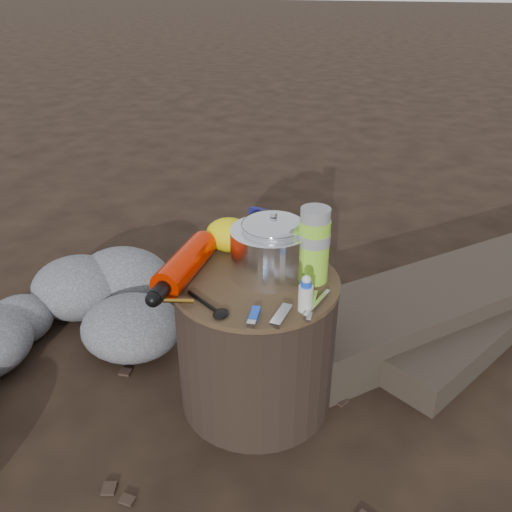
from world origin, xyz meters
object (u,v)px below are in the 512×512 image
(stump, at_px, (256,341))
(log_main, at_px, (495,284))
(fuel_bottle, at_px, (185,264))
(thermos, at_px, (314,246))
(camping_pot, at_px, (273,244))
(travel_mug, at_px, (312,241))

(stump, relative_size, log_main, 0.22)
(fuel_bottle, relative_size, thermos, 1.61)
(stump, bearing_deg, log_main, 47.80)
(log_main, distance_m, camping_pot, 1.07)
(fuel_bottle, distance_m, thermos, 0.34)
(stump, height_order, camping_pot, camping_pot)
(log_main, relative_size, fuel_bottle, 6.08)
(fuel_bottle, xyz_separation_m, travel_mug, (0.30, 0.20, 0.02))
(log_main, xyz_separation_m, fuel_bottle, (-0.89, -0.82, 0.37))
(stump, distance_m, fuel_bottle, 0.31)
(stump, xyz_separation_m, camping_pot, (0.03, 0.06, 0.29))
(log_main, bearing_deg, stump, -88.94)
(thermos, bearing_deg, camping_pot, 175.91)
(thermos, relative_size, travel_mug, 1.63)
(camping_pot, bearing_deg, thermos, -4.09)
(camping_pot, height_order, travel_mug, camping_pot)
(thermos, bearing_deg, log_main, 52.26)
(log_main, relative_size, travel_mug, 15.95)
(thermos, distance_m, travel_mug, 0.11)
(camping_pot, distance_m, thermos, 0.11)
(log_main, bearing_deg, travel_mug, -89.96)
(fuel_bottle, xyz_separation_m, thermos, (0.32, 0.10, 0.06))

